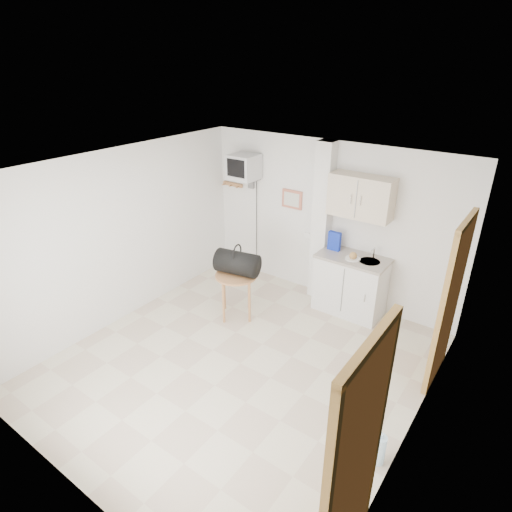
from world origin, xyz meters
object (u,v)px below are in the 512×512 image
Objects in this scene: crt_television at (244,168)px; round_table at (236,280)px; water_bottle at (379,449)px; duffel_bag at (237,263)px.

round_table is at bearing -58.27° from crt_television.
crt_television is 4.54m from water_bottle.
water_bottle is at bearing -34.94° from crt_television.
crt_television is at bearing 111.59° from duffel_bag.
water_bottle is at bearing -36.09° from duffel_bag.
duffel_bag is 1.84× the size of water_bottle.
round_table is 1.03× the size of duffel_bag.
crt_television reaches higher than water_bottle.
round_table is at bearing -100.05° from duffel_bag.
crt_television is 3.16× the size of duffel_bag.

